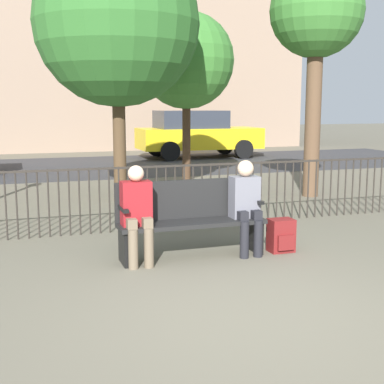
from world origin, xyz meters
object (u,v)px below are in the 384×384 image
object	(u,v)px
park_bench	(190,216)
parked_car_0	(197,133)
tree_1	(317,15)
seated_person_0	(137,210)
backpack	(281,236)
tree_0	(117,24)
tree_2	(186,61)
seated_person_1	(246,202)

from	to	relation	value
park_bench	parked_car_0	distance (m)	12.23
tree_1	parked_car_0	world-z (taller)	tree_1
seated_person_0	backpack	world-z (taller)	seated_person_0
seated_person_0	parked_car_0	bearing A→B (deg)	68.05
tree_0	tree_1	bearing A→B (deg)	-11.87
tree_0	tree_1	world-z (taller)	tree_0
seated_person_0	tree_2	distance (m)	6.89
seated_person_1	tree_2	xyz separation A→B (m)	(1.17, 6.03, 2.15)
seated_person_1	parked_car_0	size ratio (longest dim) A/B	0.28
seated_person_1	tree_2	world-z (taller)	tree_2
seated_person_0	tree_1	bearing A→B (deg)	38.71
seated_person_1	tree_1	bearing A→B (deg)	49.40
tree_0	tree_1	size ratio (longest dim) A/B	1.07
backpack	tree_2	bearing A→B (deg)	83.37
park_bench	tree_2	xyz separation A→B (m)	(1.85, 5.90, 2.31)
park_bench	seated_person_0	xyz separation A→B (m)	(-0.68, -0.13, 0.14)
seated_person_0	tree_0	size ratio (longest dim) A/B	0.24
tree_0	seated_person_1	bearing A→B (deg)	-80.07
park_bench	tree_2	size ratio (longest dim) A/B	0.45
seated_person_1	backpack	world-z (taller)	seated_person_1
park_bench	tree_0	world-z (taller)	tree_0
seated_person_0	tree_1	world-z (taller)	tree_1
seated_person_1	backpack	size ratio (longest dim) A/B	2.79
park_bench	tree_0	bearing A→B (deg)	90.91
tree_0	parked_car_0	xyz separation A→B (m)	(4.10, 7.44, -2.45)
tree_0	tree_2	bearing A→B (deg)	43.13
tree_1	tree_0	bearing A→B (deg)	168.13
backpack	tree_2	xyz separation A→B (m)	(0.71, 6.09, 2.60)
backpack	tree_2	size ratio (longest dim) A/B	0.11
seated_person_1	backpack	distance (m)	0.64
seated_person_0	seated_person_1	size ratio (longest dim) A/B	0.99
park_bench	tree_0	distance (m)	4.97
seated_person_0	tree_0	xyz separation A→B (m)	(0.61, 4.24, 2.65)
seated_person_0	tree_1	size ratio (longest dim) A/B	0.25
park_bench	tree_1	xyz separation A→B (m)	(3.64, 3.33, 3.01)
seated_person_0	tree_2	size ratio (longest dim) A/B	0.29
tree_0	seated_person_0	bearing A→B (deg)	-98.19
tree_1	backpack	bearing A→B (deg)	-125.46
tree_0	parked_car_0	bearing A→B (deg)	61.15
tree_2	parked_car_0	bearing A→B (deg)	68.86
park_bench	parked_car_0	xyz separation A→B (m)	(4.03, 11.55, 0.35)
seated_person_0	parked_car_0	distance (m)	12.59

